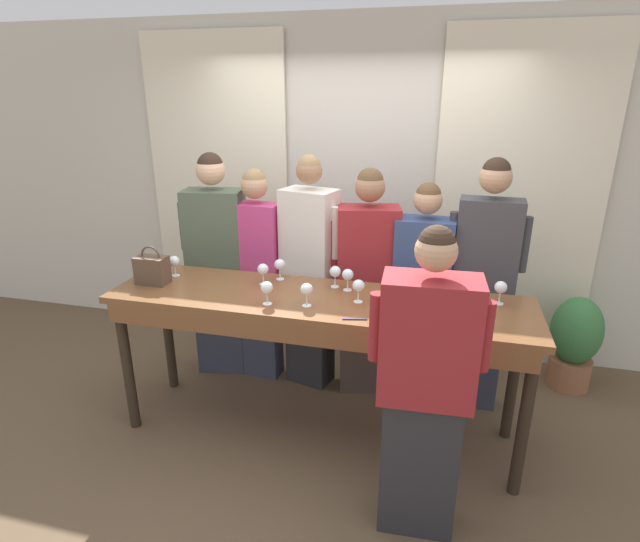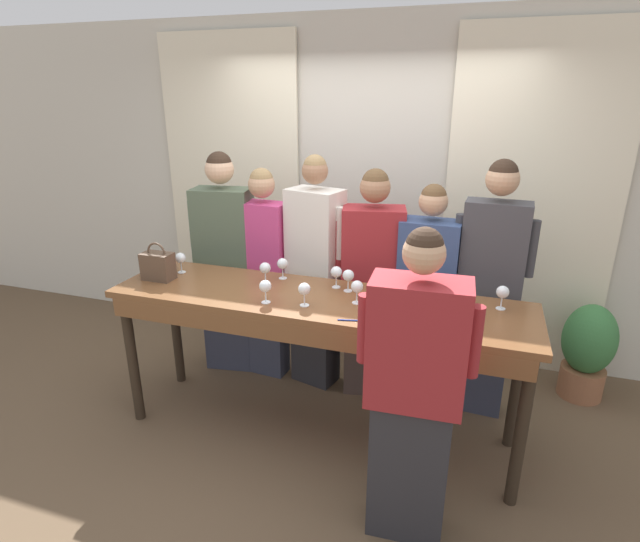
% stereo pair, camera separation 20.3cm
% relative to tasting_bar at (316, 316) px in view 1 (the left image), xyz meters
% --- Properties ---
extents(ground_plane, '(18.00, 18.00, 0.00)m').
position_rel_tasting_bar_xyz_m(ground_plane, '(0.00, 0.03, -0.88)').
color(ground_plane, brown).
extents(wall_back, '(12.00, 0.06, 2.80)m').
position_rel_tasting_bar_xyz_m(wall_back, '(0.00, 1.46, 0.52)').
color(wall_back, beige).
rests_on(wall_back, ground_plane).
extents(curtain_panel_left, '(1.28, 0.03, 2.69)m').
position_rel_tasting_bar_xyz_m(curtain_panel_left, '(-1.27, 1.40, 0.46)').
color(curtain_panel_left, '#EFE5C6').
rests_on(curtain_panel_left, ground_plane).
extents(curtain_panel_right, '(1.28, 0.03, 2.69)m').
position_rel_tasting_bar_xyz_m(curtain_panel_right, '(1.27, 1.40, 0.46)').
color(curtain_panel_right, '#EFE5C6').
rests_on(curtain_panel_right, ground_plane).
extents(tasting_bar, '(2.65, 0.67, 1.00)m').
position_rel_tasting_bar_xyz_m(tasting_bar, '(0.00, 0.00, 0.00)').
color(tasting_bar, brown).
rests_on(tasting_bar, ground_plane).
extents(wine_bottle, '(0.08, 0.08, 0.33)m').
position_rel_tasting_bar_xyz_m(wine_bottle, '(0.70, -0.06, 0.24)').
color(wine_bottle, black).
rests_on(wine_bottle, tasting_bar).
extents(handbag, '(0.21, 0.12, 0.26)m').
position_rel_tasting_bar_xyz_m(handbag, '(-1.12, -0.01, 0.22)').
color(handbag, brown).
rests_on(handbag, tasting_bar).
extents(wine_glass_front_left, '(0.07, 0.07, 0.14)m').
position_rel_tasting_bar_xyz_m(wine_glass_front_left, '(0.69, 0.26, 0.22)').
color(wine_glass_front_left, white).
rests_on(wine_glass_front_left, tasting_bar).
extents(wine_glass_front_mid, '(0.07, 0.07, 0.14)m').
position_rel_tasting_bar_xyz_m(wine_glass_front_mid, '(-0.03, -0.12, 0.22)').
color(wine_glass_front_mid, white).
rests_on(wine_glass_front_mid, tasting_bar).
extents(wine_glass_front_right, '(0.07, 0.07, 0.14)m').
position_rel_tasting_bar_xyz_m(wine_glass_front_right, '(0.43, -0.20, 0.22)').
color(wine_glass_front_right, white).
rests_on(wine_glass_front_right, tasting_bar).
extents(wine_glass_center_left, '(0.07, 0.07, 0.14)m').
position_rel_tasting_bar_xyz_m(wine_glass_center_left, '(0.16, 0.19, 0.22)').
color(wine_glass_center_left, white).
rests_on(wine_glass_center_left, tasting_bar).
extents(wine_glass_center_mid, '(0.07, 0.07, 0.14)m').
position_rel_tasting_bar_xyz_m(wine_glass_center_mid, '(-0.32, 0.27, 0.22)').
color(wine_glass_center_mid, white).
rests_on(wine_glass_center_mid, tasting_bar).
extents(wine_glass_center_right, '(0.07, 0.07, 0.14)m').
position_rel_tasting_bar_xyz_m(wine_glass_center_right, '(-1.05, 0.15, 0.22)').
color(wine_glass_center_right, white).
rests_on(wine_glass_center_right, tasting_bar).
extents(wine_glass_back_left, '(0.07, 0.07, 0.14)m').
position_rel_tasting_bar_xyz_m(wine_glass_back_left, '(0.07, 0.22, 0.22)').
color(wine_glass_back_left, white).
rests_on(wine_glass_back_left, tasting_bar).
extents(wine_glass_back_mid, '(0.07, 0.07, 0.14)m').
position_rel_tasting_bar_xyz_m(wine_glass_back_mid, '(-0.40, 0.15, 0.22)').
color(wine_glass_back_mid, white).
rests_on(wine_glass_back_mid, tasting_bar).
extents(wine_glass_back_right, '(0.07, 0.07, 0.14)m').
position_rel_tasting_bar_xyz_m(wine_glass_back_right, '(1.09, 0.20, 0.22)').
color(wine_glass_back_right, white).
rests_on(wine_glass_back_right, tasting_bar).
extents(wine_glass_near_host, '(0.07, 0.07, 0.14)m').
position_rel_tasting_bar_xyz_m(wine_glass_near_host, '(0.26, 0.02, 0.22)').
color(wine_glass_near_host, white).
rests_on(wine_glass_near_host, tasting_bar).
extents(wine_glass_by_bottle, '(0.07, 0.07, 0.14)m').
position_rel_tasting_bar_xyz_m(wine_glass_by_bottle, '(-0.27, -0.15, 0.22)').
color(wine_glass_by_bottle, white).
rests_on(wine_glass_by_bottle, tasting_bar).
extents(pen, '(0.14, 0.04, 0.01)m').
position_rel_tasting_bar_xyz_m(pen, '(0.29, -0.24, 0.12)').
color(pen, '#193399').
rests_on(pen, tasting_bar).
extents(guest_olive_jacket, '(0.56, 0.32, 1.79)m').
position_rel_tasting_bar_xyz_m(guest_olive_jacket, '(-0.97, 0.65, 0.03)').
color(guest_olive_jacket, '#383D51').
rests_on(guest_olive_jacket, ground_plane).
extents(guest_pink_top, '(0.48, 0.23, 1.68)m').
position_rel_tasting_bar_xyz_m(guest_pink_top, '(-0.63, 0.65, 0.00)').
color(guest_pink_top, '#383D51').
rests_on(guest_pink_top, ground_plane).
extents(guest_cream_sweater, '(0.50, 0.34, 1.80)m').
position_rel_tasting_bar_xyz_m(guest_cream_sweater, '(-0.22, 0.65, 0.03)').
color(guest_cream_sweater, '#28282D').
rests_on(guest_cream_sweater, ground_plane).
extents(guest_striped_shirt, '(0.55, 0.34, 1.72)m').
position_rel_tasting_bar_xyz_m(guest_striped_shirt, '(0.21, 0.65, -0.01)').
color(guest_striped_shirt, '#473833').
rests_on(guest_striped_shirt, ground_plane).
extents(guest_navy_coat, '(0.52, 0.25, 1.64)m').
position_rel_tasting_bar_xyz_m(guest_navy_coat, '(0.61, 0.65, -0.05)').
color(guest_navy_coat, brown).
rests_on(guest_navy_coat, ground_plane).
extents(guest_beige_cap, '(0.53, 0.22, 1.82)m').
position_rel_tasting_bar_xyz_m(guest_beige_cap, '(1.03, 0.65, 0.07)').
color(guest_beige_cap, '#383D51').
rests_on(guest_beige_cap, ground_plane).
extents(host_pouring, '(0.57, 0.27, 1.67)m').
position_rel_tasting_bar_xyz_m(host_pouring, '(0.70, -0.60, -0.04)').
color(host_pouring, '#28282D').
rests_on(host_pouring, ground_plane).
extents(potted_plant, '(0.38, 0.38, 0.75)m').
position_rel_tasting_bar_xyz_m(potted_plant, '(1.78, 1.06, -0.49)').
color(potted_plant, '#935B3D').
rests_on(potted_plant, ground_plane).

